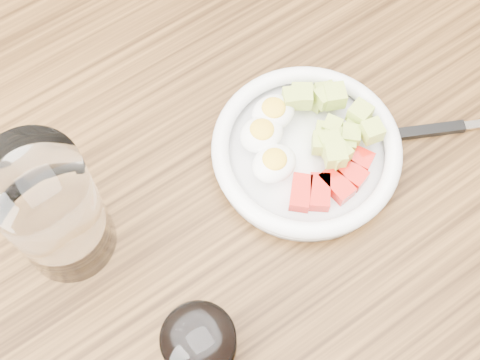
# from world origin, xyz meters

# --- Properties ---
(ground) EXTENTS (4.00, 4.00, 0.00)m
(ground) POSITION_xyz_m (0.00, 0.00, 0.00)
(ground) COLOR brown
(ground) RESTS_ON ground
(dining_table) EXTENTS (1.50, 0.90, 0.77)m
(dining_table) POSITION_xyz_m (0.00, 0.00, 0.67)
(dining_table) COLOR brown
(dining_table) RESTS_ON ground
(bowl) EXTENTS (0.21, 0.21, 0.05)m
(bowl) POSITION_xyz_m (0.08, 0.00, 0.79)
(bowl) COLOR white
(bowl) RESTS_ON dining_table
(fork) EXTENTS (0.18, 0.10, 0.01)m
(fork) POSITION_xyz_m (0.23, -0.06, 0.77)
(fork) COLOR black
(fork) RESTS_ON dining_table
(water_glass) EXTENTS (0.10, 0.10, 0.17)m
(water_glass) POSITION_xyz_m (-0.19, 0.07, 0.86)
(water_glass) COLOR white
(water_glass) RESTS_ON dining_table
(coffee_glass) EXTENTS (0.07, 0.07, 0.08)m
(coffee_glass) POSITION_xyz_m (-0.14, -0.12, 0.81)
(coffee_glass) COLOR white
(coffee_glass) RESTS_ON dining_table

